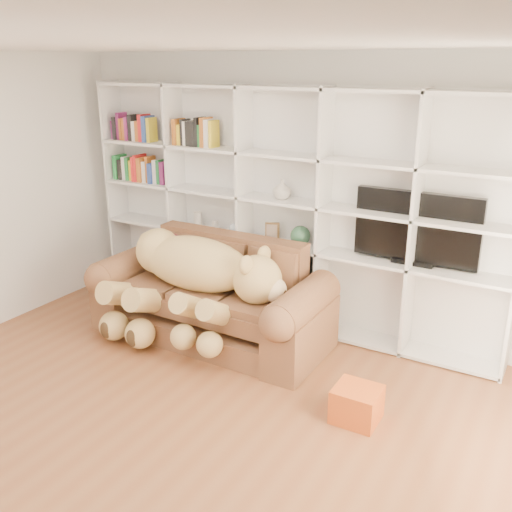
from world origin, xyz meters
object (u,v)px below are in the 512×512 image
Objects in this scene: teddy_bear at (191,276)px; tv at (417,229)px; gift_box at (357,404)px; sofa at (213,301)px.

teddy_bear is 2.12m from tv.
tv is (1.85, 0.90, 0.51)m from teddy_bear.
teddy_bear is at bearing 166.85° from gift_box.
tv is at bearing 90.12° from gift_box.
sofa is 1.87m from gift_box.
tv is (1.74, 0.70, 0.82)m from sofa.
gift_box is 1.70m from tv.
gift_box is at bearing -89.88° from tv.
tv reaches higher than gift_box.
sofa is 1.33× the size of teddy_bear.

